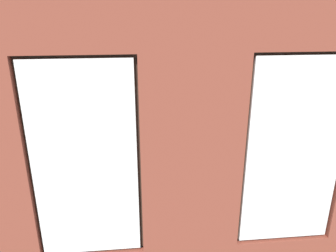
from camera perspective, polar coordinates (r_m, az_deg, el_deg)
The scene contains 17 objects.
ground_plane at distance 6.00m, azimuth -0.33°, elevation -9.74°, with size 7.30×5.73×0.10m, color brown.
brick_wall_with_windows at distance 2.98m, azimuth 4.26°, elevation -2.92°, with size 6.70×0.30×3.57m.
couch_by_window at distance 4.25m, azimuth -8.22°, elevation -18.05°, with size 1.81×0.87×0.80m.
couch_left at distance 6.64m, azimuth 23.11°, elevation -4.75°, with size 0.89×1.88×0.80m.
coffee_table at distance 5.81m, azimuth -0.58°, elevation -5.84°, with size 1.27×0.89×0.45m.
cup_ceramic at distance 5.62m, azimuth -4.36°, elevation -5.63°, with size 0.09×0.09×0.10m, color #4C4C51.
table_plant_small at distance 5.83m, azimuth -2.25°, elevation -4.01°, with size 0.12×0.12×0.20m.
remote_silver at distance 5.67m, azimuth 0.51°, elevation -5.80°, with size 0.05×0.17×0.02m, color #B2B2B7.
remote_gray at distance 5.78m, azimuth -0.59°, elevation -5.27°, with size 0.05×0.17×0.02m, color #59595B.
remote_black at distance 5.96m, azimuth 2.64°, elevation -4.47°, with size 0.05×0.17×0.02m, color black.
papasan_chair at distance 7.05m, azimuth -5.69°, elevation -0.58°, with size 1.18×1.18×0.72m.
potted_plant_beside_window_right at distance 4.26m, azimuth -25.44°, elevation -15.74°, with size 0.77×0.92×1.20m.
potted_plant_mid_room_small at distance 6.46m, azimuth 3.61°, elevation -3.88°, with size 0.28×0.28×0.44m.
potted_plant_foreground_right at distance 7.66m, azimuth -22.48°, elevation 1.96°, with size 0.99×0.98×1.45m.
potted_plant_by_left_couch at distance 7.62m, azimuth 15.66°, elevation -0.60°, with size 0.29×0.29×0.50m.
potted_plant_corner_near_left at distance 8.10m, azimuth 18.40°, elevation 2.73°, with size 0.74×0.71×1.28m.
potted_plant_between_couches at distance 4.21m, azimuth 10.68°, elevation -12.22°, with size 0.78×0.78×1.09m.
Camera 1 is at (0.50, 5.17, 2.95)m, focal length 35.00 mm.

